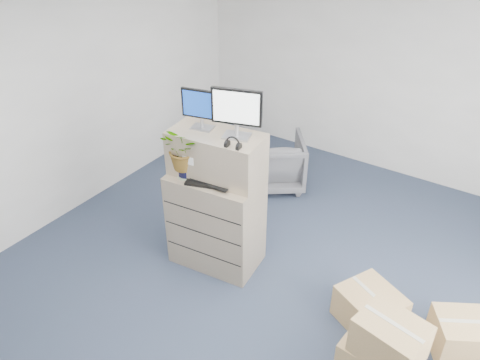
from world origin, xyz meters
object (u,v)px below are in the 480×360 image
Objects in this scene: filing_cabinet_lower at (216,220)px; monitor_left at (201,107)px; office_chair at (274,160)px; keyboard at (211,182)px; potted_plant at (185,154)px; monitor_right at (237,111)px; water_bottle at (224,167)px.

filing_cabinet_lower is 2.71× the size of monitor_left.
filing_cabinet_lower is 1.37× the size of office_chair.
monitor_left is at bearing 56.20° from office_chair.
keyboard is 0.61× the size of office_chair.
office_chair is at bearing 90.54° from potted_plant.
monitor_right is 0.91× the size of potted_plant.
monitor_right is 0.60× the size of office_chair.
monitor_right is at bearing 28.56° from potted_plant.
monitor_right is 0.65m from water_bottle.
potted_plant is at bearing 165.26° from keyboard.
office_chair is (-0.02, 1.90, -0.97)m from potted_plant.
filing_cabinet_lower is at bearing -155.69° from water_bottle.
monitor_right is 1.98× the size of water_bottle.
potted_plant is (-0.30, -0.03, 0.25)m from keyboard.
filing_cabinet_lower is at bearing -170.83° from monitor_right.
filing_cabinet_lower is 1.34m from monitor_right.
potted_plant is at bearing -120.46° from monitor_left.
filing_cabinet_lower is 1.29m from monitor_left.
keyboard is 2.03m from office_chair.
water_bottle is at bearing 17.80° from filing_cabinet_lower.
monitor_right reaches higher than office_chair.
monitor_right is (0.40, 0.04, 0.05)m from monitor_left.
water_bottle is (0.05, 0.16, 0.11)m from keyboard.
keyboard is at bearing -105.69° from water_bottle.
water_bottle is (0.09, 0.04, 0.68)m from filing_cabinet_lower.
monitor_left is at bearing 121.09° from keyboard.
office_chair is at bearing 88.65° from monitor_right.
office_chair is at bearing 79.80° from monitor_left.
filing_cabinet_lower is 0.59m from keyboard.
potted_plant reaches higher than filing_cabinet_lower.
monitor_left is 0.50m from potted_plant.
monitor_right is at bearing 20.30° from filing_cabinet_lower.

